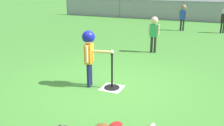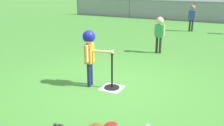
% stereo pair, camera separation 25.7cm
% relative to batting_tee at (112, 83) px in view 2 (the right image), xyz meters
% --- Properties ---
extents(ground_plane, '(60.00, 60.00, 0.00)m').
position_rel_batting_tee_xyz_m(ground_plane, '(-0.05, 0.09, -0.12)').
color(ground_plane, '#3D7A2D').
extents(home_plate, '(0.44, 0.44, 0.01)m').
position_rel_batting_tee_xyz_m(home_plate, '(-0.00, 0.00, -0.12)').
color(home_plate, white).
rests_on(home_plate, ground_plane).
extents(batting_tee, '(0.32, 0.32, 0.74)m').
position_rel_batting_tee_xyz_m(batting_tee, '(0.00, 0.00, 0.00)').
color(batting_tee, black).
rests_on(batting_tee, ground_plane).
extents(baseball_on_tee, '(0.07, 0.07, 0.07)m').
position_rel_batting_tee_xyz_m(baseball_on_tee, '(0.00, 0.00, 0.66)').
color(baseball_on_tee, white).
rests_on(baseball_on_tee, batting_tee).
extents(batter_child, '(0.64, 0.34, 1.19)m').
position_rel_batting_tee_xyz_m(batter_child, '(-0.47, -0.08, 0.73)').
color(batter_child, '#191E4C').
rests_on(batter_child, ground_plane).
extents(fielder_deep_left, '(0.34, 0.22, 1.13)m').
position_rel_batting_tee_xyz_m(fielder_deep_left, '(0.10, 3.12, 0.61)').
color(fielder_deep_left, '#262626').
rests_on(fielder_deep_left, ground_plane).
extents(fielder_deep_right, '(0.35, 0.24, 1.19)m').
position_rel_batting_tee_xyz_m(fielder_deep_right, '(0.39, 7.47, 0.64)').
color(fielder_deep_right, '#262626').
rests_on(fielder_deep_right, ground_plane).
extents(glove_by_plate, '(0.25, 0.27, 0.07)m').
position_rel_batting_tee_xyz_m(glove_by_plate, '(0.64, -1.35, -0.09)').
color(glove_by_plate, '#B21919').
rests_on(glove_by_plate, ground_plane).
extents(glove_near_bats, '(0.24, 0.19, 0.07)m').
position_rel_batting_tee_xyz_m(glove_near_bats, '(0.47, -1.47, -0.09)').
color(glove_near_bats, brown).
rests_on(glove_near_bats, ground_plane).
extents(outfield_fence, '(16.06, 0.06, 1.15)m').
position_rel_batting_tee_xyz_m(outfield_fence, '(-0.05, 10.85, 0.49)').
color(outfield_fence, slate).
rests_on(outfield_fence, ground_plane).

